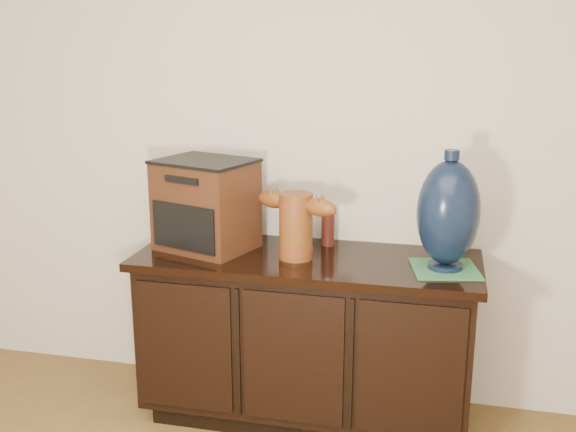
% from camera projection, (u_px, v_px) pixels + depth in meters
% --- Properties ---
extents(sideboard, '(1.46, 0.56, 0.75)m').
position_uv_depth(sideboard, '(306.00, 336.00, 2.96)').
color(sideboard, black).
rests_on(sideboard, ground).
extents(terracotta_vessel, '(0.39, 0.22, 0.28)m').
position_uv_depth(terracotta_vessel, '(296.00, 222.00, 2.80)').
color(terracotta_vessel, brown).
rests_on(terracotta_vessel, sideboard).
extents(tv_radio, '(0.47, 0.42, 0.40)m').
position_uv_depth(tv_radio, '(206.00, 205.00, 2.93)').
color(tv_radio, '#391C0E').
rests_on(tv_radio, sideboard).
extents(green_mat, '(0.30, 0.30, 0.01)m').
position_uv_depth(green_mat, '(445.00, 269.00, 2.69)').
color(green_mat, '#306B3F').
rests_on(green_mat, sideboard).
extents(lamp_base, '(0.29, 0.29, 0.48)m').
position_uv_depth(lamp_base, '(448.00, 213.00, 2.64)').
color(lamp_base, black).
rests_on(lamp_base, green_mat).
extents(spray_can, '(0.06, 0.06, 0.17)m').
position_uv_depth(spray_can, '(328.00, 227.00, 3.00)').
color(spray_can, maroon).
rests_on(spray_can, sideboard).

